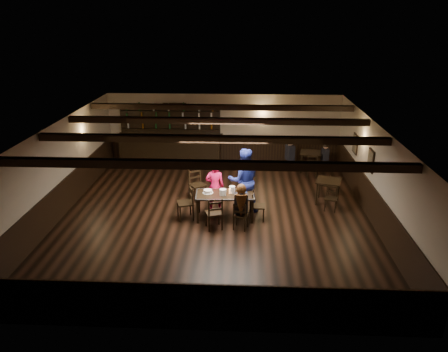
{
  "coord_description": "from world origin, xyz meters",
  "views": [
    {
      "loc": [
        0.81,
        -11.63,
        5.57
      ],
      "look_at": [
        0.24,
        0.2,
        1.16
      ],
      "focal_mm": 35.0,
      "sensor_mm": 36.0,
      "label": 1
    }
  ],
  "objects_px": {
    "dining_table": "(225,196)",
    "woman_pink": "(215,186)",
    "chair_near_left": "(215,212)",
    "bar_counter": "(170,145)",
    "man_blue": "(244,180)",
    "cake": "(208,192)",
    "chair_near_right": "(240,214)"
  },
  "relations": [
    {
      "from": "man_blue",
      "to": "dining_table",
      "type": "bearing_deg",
      "value": 35.22
    },
    {
      "from": "dining_table",
      "to": "chair_near_left",
      "type": "relative_size",
      "value": 1.85
    },
    {
      "from": "man_blue",
      "to": "chair_near_right",
      "type": "bearing_deg",
      "value": 76.21
    },
    {
      "from": "dining_table",
      "to": "chair_near_left",
      "type": "height_order",
      "value": "chair_near_left"
    },
    {
      "from": "cake",
      "to": "bar_counter",
      "type": "distance_m",
      "value": 5.19
    },
    {
      "from": "chair_near_left",
      "to": "chair_near_right",
      "type": "relative_size",
      "value": 1.14
    },
    {
      "from": "cake",
      "to": "bar_counter",
      "type": "bearing_deg",
      "value": 111.2
    },
    {
      "from": "man_blue",
      "to": "cake",
      "type": "xyz_separation_m",
      "value": [
        -1.02,
        -0.5,
        -0.18
      ]
    },
    {
      "from": "bar_counter",
      "to": "chair_near_right",
      "type": "bearing_deg",
      "value": -63.29
    },
    {
      "from": "cake",
      "to": "chair_near_left",
      "type": "bearing_deg",
      "value": -72.57
    },
    {
      "from": "chair_near_right",
      "to": "chair_near_left",
      "type": "bearing_deg",
      "value": -177.87
    },
    {
      "from": "chair_near_left",
      "to": "bar_counter",
      "type": "bearing_deg",
      "value": 110.68
    },
    {
      "from": "dining_table",
      "to": "bar_counter",
      "type": "relative_size",
      "value": 0.41
    },
    {
      "from": "dining_table",
      "to": "chair_near_right",
      "type": "height_order",
      "value": "chair_near_right"
    },
    {
      "from": "chair_near_right",
      "to": "woman_pink",
      "type": "relative_size",
      "value": 0.53
    },
    {
      "from": "dining_table",
      "to": "chair_near_left",
      "type": "distance_m",
      "value": 0.8
    },
    {
      "from": "cake",
      "to": "dining_table",
      "type": "bearing_deg",
      "value": -4.69
    },
    {
      "from": "dining_table",
      "to": "woman_pink",
      "type": "distance_m",
      "value": 0.61
    },
    {
      "from": "chair_near_left",
      "to": "cake",
      "type": "bearing_deg",
      "value": 107.43
    },
    {
      "from": "chair_near_left",
      "to": "dining_table",
      "type": "bearing_deg",
      "value": 71.93
    },
    {
      "from": "dining_table",
      "to": "cake",
      "type": "xyz_separation_m",
      "value": [
        -0.49,
        0.04,
        0.12
      ]
    },
    {
      "from": "dining_table",
      "to": "chair_near_left",
      "type": "xyz_separation_m",
      "value": [
        -0.24,
        -0.75,
        -0.14
      ]
    },
    {
      "from": "man_blue",
      "to": "bar_counter",
      "type": "distance_m",
      "value": 5.23
    },
    {
      "from": "dining_table",
      "to": "chair_near_right",
      "type": "bearing_deg",
      "value": -58.01
    },
    {
      "from": "man_blue",
      "to": "woman_pink",
      "type": "bearing_deg",
      "value": -8.61
    },
    {
      "from": "chair_near_left",
      "to": "woman_pink",
      "type": "relative_size",
      "value": 0.6
    },
    {
      "from": "man_blue",
      "to": "bar_counter",
      "type": "bearing_deg",
      "value": -66.33
    },
    {
      "from": "dining_table",
      "to": "cake",
      "type": "relative_size",
      "value": 5.58
    },
    {
      "from": "chair_near_left",
      "to": "man_blue",
      "type": "xyz_separation_m",
      "value": [
        0.78,
        1.28,
        0.43
      ]
    },
    {
      "from": "chair_near_right",
      "to": "cake",
      "type": "relative_size",
      "value": 2.65
    },
    {
      "from": "chair_near_left",
      "to": "cake",
      "type": "height_order",
      "value": "chair_near_left"
    },
    {
      "from": "chair_near_left",
      "to": "man_blue",
      "type": "height_order",
      "value": "man_blue"
    }
  ]
}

